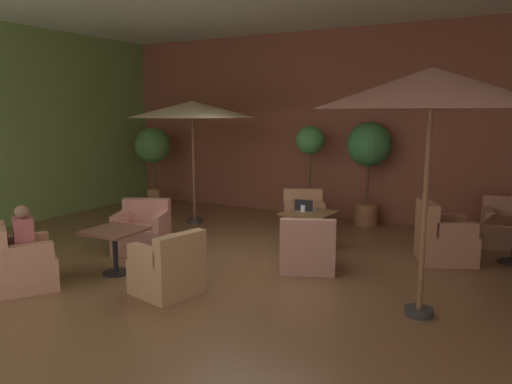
% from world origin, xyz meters
% --- Properties ---
extents(ground_plane, '(10.77, 8.01, 0.02)m').
position_xyz_m(ground_plane, '(0.00, 0.00, -0.01)').
color(ground_plane, brown).
extents(wall_back_brick, '(10.77, 0.08, 3.96)m').
position_xyz_m(wall_back_brick, '(0.00, 3.97, 1.98)').
color(wall_back_brick, brown).
rests_on(wall_back_brick, ground_plane).
extents(wall_left_accent, '(0.08, 8.01, 3.96)m').
position_xyz_m(wall_left_accent, '(-5.35, 0.00, 1.98)').
color(wall_left_accent, olive).
rests_on(wall_left_accent, ground_plane).
extents(cafe_table_front_left, '(0.82, 0.82, 0.64)m').
position_xyz_m(cafe_table_front_left, '(0.50, 1.30, 0.50)').
color(cafe_table_front_left, black).
rests_on(cafe_table_front_left, ground_plane).
extents(armchair_front_left_north, '(0.98, 0.95, 0.80)m').
position_xyz_m(armchair_front_left_north, '(0.89, 0.34, 0.31)').
color(armchair_front_left_north, '#AD7762').
rests_on(armchair_front_left_north, ground_plane).
extents(armchair_front_left_east, '(1.00, 1.01, 0.82)m').
position_xyz_m(armchair_front_left_east, '(0.01, 2.21, 0.31)').
color(armchair_front_left_east, tan).
rests_on(armchair_front_left_east, ground_plane).
extents(cafe_table_front_right, '(0.77, 0.77, 0.64)m').
position_xyz_m(cafe_table_front_right, '(-1.42, -1.13, 0.50)').
color(cafe_table_front_right, black).
rests_on(cafe_table_front_right, ground_plane).
extents(armchair_front_right_north, '(0.98, 0.98, 0.86)m').
position_xyz_m(armchair_front_right_north, '(-2.04, -2.14, 0.32)').
color(armchair_front_right_north, tan).
rests_on(armchair_front_right_north, ground_plane).
extents(armchair_front_right_east, '(0.85, 0.85, 0.82)m').
position_xyz_m(armchair_front_right_east, '(-0.27, -1.38, 0.32)').
color(armchair_front_right_east, '#AD8054').
rests_on(armchair_front_right_east, ground_plane).
extents(armchair_front_right_south, '(1.04, 1.04, 0.82)m').
position_xyz_m(armchair_front_right_south, '(-1.90, -0.04, 0.31)').
color(armchair_front_right_south, tan).
rests_on(armchair_front_right_south, ground_plane).
extents(armchair_mid_center_north, '(1.01, 0.99, 0.93)m').
position_xyz_m(armchair_mid_center_north, '(2.53, 1.71, 0.34)').
color(armchair_mid_center_north, '#B17855').
rests_on(armchair_mid_center_north, ground_plane).
extents(armchair_mid_center_south, '(0.82, 0.83, 0.82)m').
position_xyz_m(armchair_mid_center_south, '(3.32, 3.19, 0.31)').
color(armchair_mid_center_south, tan).
rests_on(armchair_mid_center_south, ground_plane).
extents(patio_umbrella_tall_red, '(2.47, 2.47, 2.73)m').
position_xyz_m(patio_umbrella_tall_red, '(2.62, -0.52, 2.50)').
color(patio_umbrella_tall_red, '#2D2D2D').
rests_on(patio_umbrella_tall_red, ground_plane).
extents(patio_umbrella_center_beige, '(2.56, 2.56, 2.47)m').
position_xyz_m(patio_umbrella_center_beige, '(-2.37, 2.04, 2.30)').
color(patio_umbrella_center_beige, '#2D2D2D').
rests_on(patio_umbrella_center_beige, ground_plane).
extents(potted_tree_left_corner, '(0.87, 0.87, 2.06)m').
position_xyz_m(potted_tree_left_corner, '(0.80, 3.54, 1.46)').
color(potted_tree_left_corner, '#A26740').
rests_on(potted_tree_left_corner, ground_plane).
extents(potted_tree_mid_left, '(0.58, 0.58, 1.98)m').
position_xyz_m(potted_tree_mid_left, '(-0.33, 3.24, 1.30)').
color(potted_tree_mid_left, silver).
rests_on(potted_tree_mid_left, ground_plane).
extents(potted_tree_mid_right, '(0.84, 0.84, 1.89)m').
position_xyz_m(potted_tree_mid_right, '(-4.25, 2.97, 1.36)').
color(potted_tree_mid_right, '#A76D45').
rests_on(potted_tree_mid_right, ground_plane).
extents(patron_blue_shirt, '(0.43, 0.39, 0.66)m').
position_xyz_m(patron_blue_shirt, '(-2.02, -2.11, 0.72)').
color(patron_blue_shirt, '#AC5450').
rests_on(patron_blue_shirt, ground_plane).
extents(iced_drink_cup, '(0.08, 0.08, 0.11)m').
position_xyz_m(iced_drink_cup, '(0.39, 1.29, 0.69)').
color(iced_drink_cup, white).
rests_on(iced_drink_cup, cafe_table_front_left).
extents(open_laptop, '(0.33, 0.25, 0.20)m').
position_xyz_m(open_laptop, '(0.40, 1.35, 0.69)').
color(open_laptop, '#9EA0A5').
rests_on(open_laptop, cafe_table_front_left).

